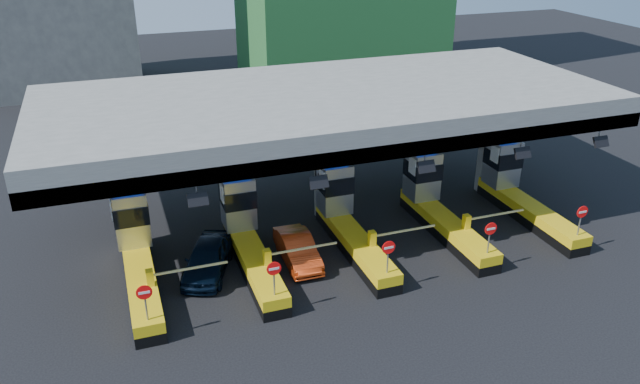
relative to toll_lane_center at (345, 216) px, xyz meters
name	(u,v)px	position (x,y,z in m)	size (l,w,h in m)	color
ground	(347,243)	(0.00, -0.28, -1.40)	(120.00, 120.00, 0.00)	black
toll_canopy	(328,108)	(0.00, 2.59, 4.74)	(28.00, 12.09, 7.00)	slate
toll_lane_far_left	(136,250)	(-10.00, 0.00, 0.00)	(4.43, 8.00, 4.16)	black
toll_lane_left	(246,232)	(-5.00, 0.00, 0.00)	(4.43, 8.00, 4.16)	black
toll_lane_center	(345,216)	(0.00, 0.00, 0.00)	(4.43, 8.00, 4.16)	black
toll_lane_right	(435,201)	(5.00, 0.00, 0.00)	(4.43, 8.00, 4.16)	black
toll_lane_far_right	(517,188)	(10.00, 0.00, 0.00)	(4.43, 8.00, 4.16)	black
van	(207,258)	(-7.00, -0.71, -0.64)	(1.78, 4.42, 1.51)	black
red_car	(298,249)	(-2.85, -1.15, -0.73)	(1.41, 4.03, 1.33)	red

